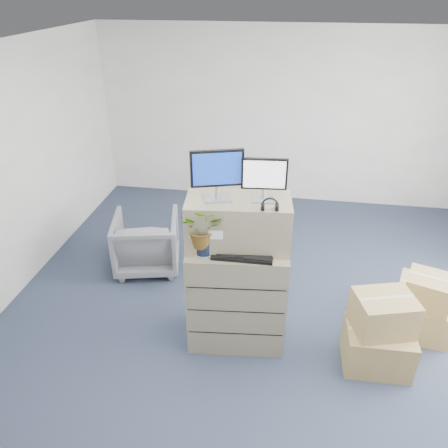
{
  "coord_description": "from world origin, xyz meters",
  "views": [
    {
      "loc": [
        0.15,
        -3.48,
        3.35
      ],
      "look_at": [
        -0.48,
        0.4,
        1.14
      ],
      "focal_mm": 35.0,
      "sensor_mm": 36.0,
      "label": 1
    }
  ],
  "objects_px": {
    "potted_plant": "(203,232)",
    "monitor_left": "(217,172)",
    "filing_cabinet_lower": "(237,294)",
    "monitor_right": "(264,177)",
    "office_chair": "(146,240)",
    "water_bottle": "(242,232)",
    "keyboard": "(243,255)"
  },
  "relations": [
    {
      "from": "water_bottle",
      "to": "filing_cabinet_lower",
      "type": "bearing_deg",
      "value": -111.25
    },
    {
      "from": "monitor_left",
      "to": "water_bottle",
      "type": "xyz_separation_m",
      "value": [
        0.23,
        0.06,
        -0.62
      ]
    },
    {
      "from": "monitor_left",
      "to": "potted_plant",
      "type": "xyz_separation_m",
      "value": [
        -0.1,
        -0.18,
        -0.52
      ]
    },
    {
      "from": "filing_cabinet_lower",
      "to": "water_bottle",
      "type": "bearing_deg",
      "value": 62.99
    },
    {
      "from": "keyboard",
      "to": "office_chair",
      "type": "relative_size",
      "value": 0.69
    },
    {
      "from": "monitor_right",
      "to": "office_chair",
      "type": "height_order",
      "value": "monitor_right"
    },
    {
      "from": "office_chair",
      "to": "potted_plant",
      "type": "bearing_deg",
      "value": 116.36
    },
    {
      "from": "filing_cabinet_lower",
      "to": "monitor_right",
      "type": "height_order",
      "value": "monitor_right"
    },
    {
      "from": "monitor_right",
      "to": "keyboard",
      "type": "xyz_separation_m",
      "value": [
        -0.15,
        -0.21,
        -0.69
      ]
    },
    {
      "from": "water_bottle",
      "to": "potted_plant",
      "type": "relative_size",
      "value": 0.57
    },
    {
      "from": "water_bottle",
      "to": "office_chair",
      "type": "height_order",
      "value": "water_bottle"
    },
    {
      "from": "monitor_right",
      "to": "office_chair",
      "type": "relative_size",
      "value": 0.5
    },
    {
      "from": "water_bottle",
      "to": "office_chair",
      "type": "relative_size",
      "value": 0.3
    },
    {
      "from": "water_bottle",
      "to": "monitor_left",
      "type": "bearing_deg",
      "value": -166.01
    },
    {
      "from": "potted_plant",
      "to": "monitor_right",
      "type": "bearing_deg",
      "value": 23.76
    },
    {
      "from": "potted_plant",
      "to": "filing_cabinet_lower",
      "type": "bearing_deg",
      "value": 27.73
    },
    {
      "from": "keyboard",
      "to": "office_chair",
      "type": "bearing_deg",
      "value": 138.04
    },
    {
      "from": "filing_cabinet_lower",
      "to": "monitor_left",
      "type": "relative_size",
      "value": 2.4
    },
    {
      "from": "water_bottle",
      "to": "office_chair",
      "type": "distance_m",
      "value": 1.89
    },
    {
      "from": "monitor_left",
      "to": "water_bottle",
      "type": "height_order",
      "value": "monitor_left"
    },
    {
      "from": "monitor_left",
      "to": "potted_plant",
      "type": "distance_m",
      "value": 0.56
    },
    {
      "from": "monitor_right",
      "to": "filing_cabinet_lower",
      "type": "bearing_deg",
      "value": -166.66
    },
    {
      "from": "water_bottle",
      "to": "monitor_right",
      "type": "bearing_deg",
      "value": -3.52
    },
    {
      "from": "monitor_left",
      "to": "monitor_right",
      "type": "distance_m",
      "value": 0.42
    },
    {
      "from": "monitor_right",
      "to": "keyboard",
      "type": "relative_size",
      "value": 0.72
    },
    {
      "from": "keyboard",
      "to": "office_chair",
      "type": "distance_m",
      "value": 2.0
    },
    {
      "from": "office_chair",
      "to": "monitor_left",
      "type": "bearing_deg",
      "value": 123.39
    },
    {
      "from": "monitor_right",
      "to": "water_bottle",
      "type": "height_order",
      "value": "monitor_right"
    },
    {
      "from": "potted_plant",
      "to": "monitor_left",
      "type": "bearing_deg",
      "value": 60.97
    },
    {
      "from": "monitor_right",
      "to": "keyboard",
      "type": "distance_m",
      "value": 0.74
    },
    {
      "from": "monitor_right",
      "to": "potted_plant",
      "type": "xyz_separation_m",
      "value": [
        -0.51,
        -0.23,
        -0.48
      ]
    },
    {
      "from": "filing_cabinet_lower",
      "to": "keyboard",
      "type": "bearing_deg",
      "value": -71.0
    }
  ]
}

